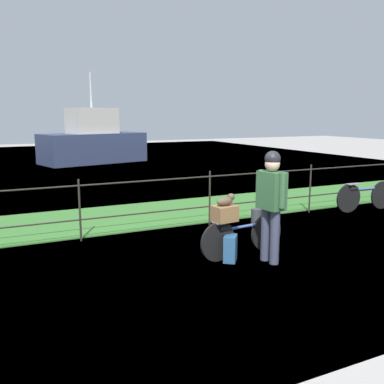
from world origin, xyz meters
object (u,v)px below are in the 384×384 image
Objects in this scene: terrier_dog at (226,201)px; mooring_bollard at (256,218)px; bicycle_parked at (365,196)px; wooden_crate at (225,214)px; backpack_on_paving at (230,248)px; moored_boat_near at (93,142)px; bicycle_main at (242,236)px; cyclist_person at (271,197)px.

terrier_dog is 0.91× the size of mooring_bollard.
bicycle_parked reaches higher than mooring_bollard.
bicycle_parked is (4.67, 1.56, -0.38)m from wooden_crate.
mooring_bollard is 3.09m from bicycle_parked.
mooring_bollard is at bearing 43.14° from terrier_dog.
moored_boat_near is (1.33, 14.60, 0.74)m from backpack_on_paving.
bicycle_parked is (4.32, 1.52, 0.02)m from bicycle_main.
mooring_bollard is at bearing -178.13° from bicycle_parked.
cyclist_person is 1.00m from backpack_on_paving.
bicycle_main is at bearing 153.78° from backpack_on_paving.
bicycle_main is 14.51m from moored_boat_near.
cyclist_person reaches higher than terrier_dog.
bicycle_parked is (3.09, 0.10, 0.17)m from mooring_bollard.
bicycle_parked is at bearing 19.39° from bicycle_main.
bicycle_main is at bearing -160.61° from bicycle_parked.
wooden_crate is at bearing -137.25° from mooring_bollard.
moored_boat_near is at bearing 90.89° from mooring_bollard.
bicycle_main is 0.83m from cyclist_person.
mooring_bollard is (1.58, 1.46, -0.55)m from wooden_crate.
backpack_on_paving is 0.08× the size of moored_boat_near.
cyclist_person is 4.74× the size of mooring_bollard.
cyclist_person is (0.57, -0.38, 0.28)m from wooden_crate.
moored_boat_near reaches higher than bicycle_parked.
bicycle_main is at bearing -94.08° from moored_boat_near.
mooring_bollard is 0.21× the size of bicycle_parked.
cyclist_person reaches higher than bicycle_parked.
mooring_bollard is (1.23, 1.42, -0.15)m from bicycle_main.
terrier_dog is 0.73m from backpack_on_paving.
bicycle_parked is at bearing 148.26° from backpack_on_paving.
moored_boat_near is at bearing 104.26° from bicycle_parked.
cyclist_person is 0.34× the size of moored_boat_near.
wooden_crate reaches higher than bicycle_parked.
mooring_bollard is (1.53, 1.56, -0.02)m from backpack_on_paving.
wooden_crate is 0.87× the size of backpack_on_paving.
wooden_crate is 4.94m from bicycle_parked.
wooden_crate is 0.21× the size of cyclist_person.
backpack_on_paving is at bearing -74.19° from terrier_dog.
wooden_crate is 0.07× the size of moored_boat_near.
bicycle_parked is at bearing 18.57° from terrier_dog.
backpack_on_paving is at bearing -61.31° from wooden_crate.
backpack_on_paving is at bearing -95.19° from moored_boat_near.
bicycle_parked is at bearing 1.87° from mooring_bollard.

